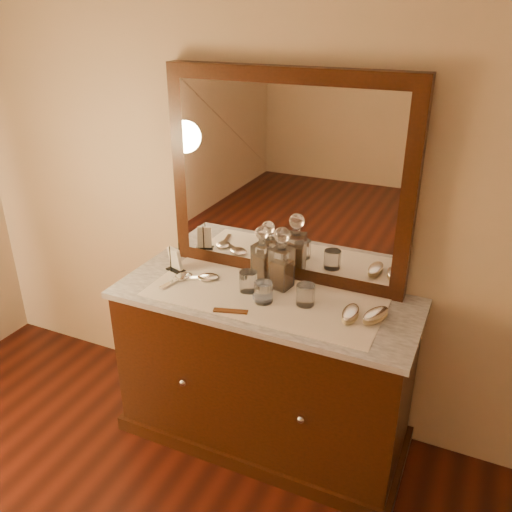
{
  "coord_description": "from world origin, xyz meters",
  "views": [
    {
      "loc": [
        0.87,
        -0.04,
        2.08
      ],
      "look_at": [
        0.0,
        1.85,
        1.1
      ],
      "focal_mm": 37.38,
      "sensor_mm": 36.0,
      "label": 1
    }
  ],
  "objects_px": {
    "decanter_right": "(282,265)",
    "hand_mirror_outer": "(181,278)",
    "comb": "(231,311)",
    "brush_far": "(376,315)",
    "hand_mirror_inner": "(204,277)",
    "dresser_cabinet": "(264,372)",
    "brush_near": "(350,314)",
    "napkin_rack": "(175,260)",
    "mirror_frame": "(287,179)",
    "pin_dish": "(261,297)",
    "decanter_left": "(262,258)"
  },
  "relations": [
    {
      "from": "napkin_rack",
      "to": "brush_far",
      "type": "bearing_deg",
      "value": -2.89
    },
    {
      "from": "hand_mirror_inner",
      "to": "dresser_cabinet",
      "type": "bearing_deg",
      "value": -4.03
    },
    {
      "from": "comb",
      "to": "brush_far",
      "type": "bearing_deg",
      "value": 2.26
    },
    {
      "from": "brush_far",
      "to": "pin_dish",
      "type": "bearing_deg",
      "value": -176.63
    },
    {
      "from": "pin_dish",
      "to": "hand_mirror_inner",
      "type": "relative_size",
      "value": 0.36
    },
    {
      "from": "dresser_cabinet",
      "to": "hand_mirror_outer",
      "type": "distance_m",
      "value": 0.63
    },
    {
      "from": "mirror_frame",
      "to": "decanter_right",
      "type": "bearing_deg",
      "value": -74.56
    },
    {
      "from": "decanter_left",
      "to": "hand_mirror_inner",
      "type": "xyz_separation_m",
      "value": [
        -0.25,
        -0.14,
        -0.1
      ]
    },
    {
      "from": "mirror_frame",
      "to": "brush_far",
      "type": "height_order",
      "value": "mirror_frame"
    },
    {
      "from": "brush_far",
      "to": "hand_mirror_outer",
      "type": "height_order",
      "value": "brush_far"
    },
    {
      "from": "dresser_cabinet",
      "to": "brush_far",
      "type": "xyz_separation_m",
      "value": [
        0.52,
        0.0,
        0.47
      ]
    },
    {
      "from": "brush_near",
      "to": "decanter_right",
      "type": "bearing_deg",
      "value": 159.84
    },
    {
      "from": "brush_far",
      "to": "hand_mirror_outer",
      "type": "relative_size",
      "value": 0.83
    },
    {
      "from": "pin_dish",
      "to": "hand_mirror_inner",
      "type": "distance_m",
      "value": 0.34
    },
    {
      "from": "comb",
      "to": "brush_far",
      "type": "distance_m",
      "value": 0.63
    },
    {
      "from": "napkin_rack",
      "to": "decanter_left",
      "type": "bearing_deg",
      "value": 14.69
    },
    {
      "from": "decanter_right",
      "to": "hand_mirror_outer",
      "type": "bearing_deg",
      "value": -164.54
    },
    {
      "from": "decanter_left",
      "to": "brush_near",
      "type": "bearing_deg",
      "value": -21.36
    },
    {
      "from": "napkin_rack",
      "to": "brush_near",
      "type": "relative_size",
      "value": 0.92
    },
    {
      "from": "dresser_cabinet",
      "to": "decanter_right",
      "type": "distance_m",
      "value": 0.57
    },
    {
      "from": "decanter_left",
      "to": "decanter_right",
      "type": "bearing_deg",
      "value": -24.83
    },
    {
      "from": "dresser_cabinet",
      "to": "napkin_rack",
      "type": "distance_m",
      "value": 0.72
    },
    {
      "from": "brush_near",
      "to": "hand_mirror_outer",
      "type": "relative_size",
      "value": 0.75
    },
    {
      "from": "napkin_rack",
      "to": "brush_near",
      "type": "height_order",
      "value": "napkin_rack"
    },
    {
      "from": "dresser_cabinet",
      "to": "hand_mirror_inner",
      "type": "xyz_separation_m",
      "value": [
        -0.34,
        0.02,
        0.45
      ]
    },
    {
      "from": "pin_dish",
      "to": "hand_mirror_inner",
      "type": "xyz_separation_m",
      "value": [
        -0.34,
        0.05,
        0.0
      ]
    },
    {
      "from": "pin_dish",
      "to": "comb",
      "type": "relative_size",
      "value": 0.52
    },
    {
      "from": "decanter_right",
      "to": "dresser_cabinet",
      "type": "bearing_deg",
      "value": -109.16
    },
    {
      "from": "decanter_right",
      "to": "hand_mirror_inner",
      "type": "relative_size",
      "value": 1.4
    },
    {
      "from": "hand_mirror_outer",
      "to": "hand_mirror_inner",
      "type": "distance_m",
      "value": 0.11
    },
    {
      "from": "pin_dish",
      "to": "napkin_rack",
      "type": "relative_size",
      "value": 0.55
    },
    {
      "from": "brush_near",
      "to": "brush_far",
      "type": "bearing_deg",
      "value": 17.31
    },
    {
      "from": "mirror_frame",
      "to": "decanter_left",
      "type": "bearing_deg",
      "value": -139.07
    },
    {
      "from": "dresser_cabinet",
      "to": "brush_far",
      "type": "height_order",
      "value": "brush_far"
    },
    {
      "from": "comb",
      "to": "decanter_right",
      "type": "distance_m",
      "value": 0.35
    },
    {
      "from": "decanter_right",
      "to": "brush_near",
      "type": "relative_size",
      "value": 1.98
    },
    {
      "from": "comb",
      "to": "brush_far",
      "type": "height_order",
      "value": "brush_far"
    },
    {
      "from": "hand_mirror_inner",
      "to": "napkin_rack",
      "type": "bearing_deg",
      "value": 170.86
    },
    {
      "from": "dresser_cabinet",
      "to": "brush_far",
      "type": "relative_size",
      "value": 8.08
    },
    {
      "from": "mirror_frame",
      "to": "pin_dish",
      "type": "bearing_deg",
      "value": -91.12
    },
    {
      "from": "decanter_left",
      "to": "hand_mirror_inner",
      "type": "relative_size",
      "value": 1.22
    },
    {
      "from": "napkin_rack",
      "to": "hand_mirror_outer",
      "type": "height_order",
      "value": "napkin_rack"
    },
    {
      "from": "comb",
      "to": "napkin_rack",
      "type": "relative_size",
      "value": 1.07
    },
    {
      "from": "brush_near",
      "to": "hand_mirror_inner",
      "type": "height_order",
      "value": "brush_near"
    },
    {
      "from": "brush_far",
      "to": "hand_mirror_outer",
      "type": "bearing_deg",
      "value": -178.48
    },
    {
      "from": "dresser_cabinet",
      "to": "decanter_left",
      "type": "xyz_separation_m",
      "value": [
        -0.09,
        0.17,
        0.55
      ]
    },
    {
      "from": "brush_far",
      "to": "hand_mirror_inner",
      "type": "height_order",
      "value": "brush_far"
    },
    {
      "from": "napkin_rack",
      "to": "hand_mirror_inner",
      "type": "xyz_separation_m",
      "value": [
        0.18,
        -0.03,
        -0.04
      ]
    },
    {
      "from": "mirror_frame",
      "to": "napkin_rack",
      "type": "bearing_deg",
      "value": -159.92
    },
    {
      "from": "pin_dish",
      "to": "dresser_cabinet",
      "type": "bearing_deg",
      "value": 79.88
    }
  ]
}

